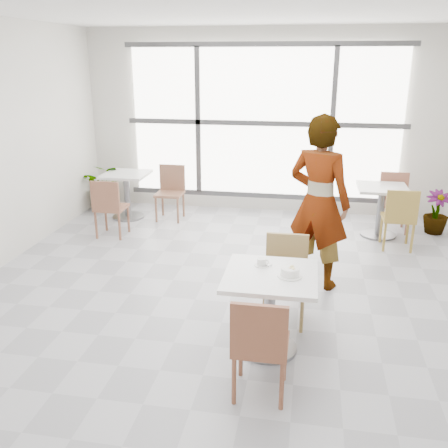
% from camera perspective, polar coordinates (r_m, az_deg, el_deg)
% --- Properties ---
extents(floor, '(7.00, 7.00, 0.00)m').
position_cam_1_polar(floor, '(5.41, 0.56, -9.07)').
color(floor, '#9E9EA5').
rests_on(floor, ground).
extents(ceiling, '(7.00, 7.00, 0.00)m').
position_cam_1_polar(ceiling, '(4.80, 0.69, 24.46)').
color(ceiling, white).
rests_on(ceiling, ground).
extents(wall_back, '(6.00, 0.00, 6.00)m').
position_cam_1_polar(wall_back, '(8.32, 4.67, 11.63)').
color(wall_back, silver).
rests_on(wall_back, ground).
extents(wall_front, '(6.00, 0.00, 6.00)m').
position_cam_1_polar(wall_front, '(1.77, -19.35, -17.75)').
color(wall_front, silver).
rests_on(wall_front, ground).
extents(window, '(4.60, 0.07, 2.52)m').
position_cam_1_polar(window, '(8.25, 4.63, 11.58)').
color(window, white).
rests_on(window, ground).
extents(main_table, '(0.80, 0.80, 0.75)m').
position_cam_1_polar(main_table, '(4.38, 5.35, -8.48)').
color(main_table, white).
rests_on(main_table, ground).
extents(chair_near, '(0.42, 0.42, 0.87)m').
position_cam_1_polar(chair_near, '(3.80, 4.19, -13.50)').
color(chair_near, brown).
rests_on(chair_near, ground).
extents(chair_far, '(0.42, 0.42, 0.87)m').
position_cam_1_polar(chair_far, '(4.94, 7.17, -5.59)').
color(chair_far, olive).
rests_on(chair_far, ground).
extents(oatmeal_bowl, '(0.21, 0.21, 0.09)m').
position_cam_1_polar(oatmeal_bowl, '(4.23, 7.66, -5.53)').
color(oatmeal_bowl, white).
rests_on(oatmeal_bowl, main_table).
extents(coffee_cup, '(0.16, 0.13, 0.07)m').
position_cam_1_polar(coffee_cup, '(4.43, 4.43, -4.48)').
color(coffee_cup, silver).
rests_on(coffee_cup, main_table).
extents(person, '(0.85, 0.73, 1.97)m').
position_cam_1_polar(person, '(5.58, 10.95, 2.41)').
color(person, black).
rests_on(person, ground).
extents(bg_table_left, '(0.70, 0.70, 0.75)m').
position_cam_1_polar(bg_table_left, '(8.19, -11.21, 4.01)').
color(bg_table_left, silver).
rests_on(bg_table_left, ground).
extents(bg_table_right, '(0.70, 0.70, 0.75)m').
position_cam_1_polar(bg_table_right, '(7.55, 17.74, 2.21)').
color(bg_table_right, silver).
rests_on(bg_table_right, ground).
extents(bg_chair_left_near, '(0.42, 0.42, 0.87)m').
position_cam_1_polar(bg_chair_left_near, '(7.31, -13.21, 2.20)').
color(bg_chair_left_near, brown).
rests_on(bg_chair_left_near, ground).
extents(bg_chair_left_far, '(0.42, 0.42, 0.87)m').
position_cam_1_polar(bg_chair_left_far, '(8.07, -6.18, 4.13)').
color(bg_chair_left_far, brown).
rests_on(bg_chair_left_far, ground).
extents(bg_chair_right_near, '(0.42, 0.42, 0.87)m').
position_cam_1_polar(bg_chair_right_near, '(7.06, 19.69, 0.98)').
color(bg_chair_right_near, olive).
rests_on(bg_chair_right_near, ground).
extents(bg_chair_right_far, '(0.42, 0.42, 0.87)m').
position_cam_1_polar(bg_chair_right_far, '(7.92, 19.09, 2.91)').
color(bg_chair_right_far, '#975A45').
rests_on(bg_chair_right_far, ground).
extents(plant_left, '(0.75, 0.65, 0.81)m').
position_cam_1_polar(plant_left, '(8.77, -13.45, 4.27)').
color(plant_left, '#528D3E').
rests_on(plant_left, ground).
extents(plant_right, '(0.40, 0.40, 0.65)m').
position_cam_1_polar(plant_right, '(8.01, 23.41, 1.26)').
color(plant_right, '#458A42').
rests_on(plant_right, ground).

